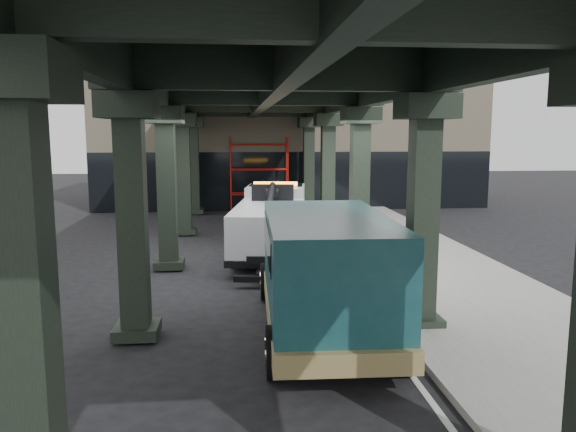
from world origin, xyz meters
TOP-DOWN VIEW (x-y plane):
  - ground at (0.00, 0.00)m, footprint 90.00×90.00m
  - sidewalk at (4.50, 2.00)m, footprint 5.00×40.00m
  - lane_stripe at (1.70, 2.00)m, footprint 0.12×38.00m
  - viaduct at (-0.40, 2.00)m, footprint 7.40×32.00m
  - building at (2.00, 20.00)m, footprint 22.00×10.00m
  - scaffolding at (0.00, 14.64)m, footprint 3.08×0.88m
  - tow_truck at (-0.03, 3.96)m, footprint 3.15×7.89m
  - towed_van at (0.48, -4.16)m, footprint 2.75×6.48m

SIDE VIEW (x-z plane):
  - ground at x=0.00m, z-range 0.00..0.00m
  - lane_stripe at x=1.70m, z-range 0.00..0.01m
  - sidewalk at x=4.50m, z-range 0.00..0.15m
  - tow_truck at x=-0.03m, z-range -0.03..2.49m
  - towed_van at x=0.48m, z-range 0.10..2.70m
  - scaffolding at x=0.00m, z-range 0.11..4.11m
  - building at x=2.00m, z-range 0.00..8.00m
  - viaduct at x=-0.40m, z-range 2.26..8.66m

